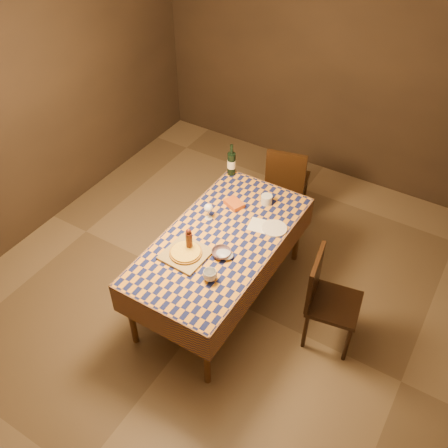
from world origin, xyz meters
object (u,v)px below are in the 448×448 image
at_px(dining_table, 221,245).
at_px(white_plate, 274,228).
at_px(cutting_board, 186,254).
at_px(bowl, 221,253).
at_px(wine_bottle, 231,163).
at_px(pizza, 186,252).
at_px(chair_far, 287,179).
at_px(chair_right, 326,296).

relative_size(dining_table, white_plate, 8.24).
relative_size(dining_table, cutting_board, 5.26).
xyz_separation_m(bowl, wine_bottle, (-0.52, 1.03, 0.10)).
bearing_deg(pizza, chair_far, 85.85).
bearing_deg(chair_right, pizza, -159.72).
height_order(cutting_board, pizza, pizza).
xyz_separation_m(wine_bottle, white_plate, (0.75, -0.51, -0.12)).
xyz_separation_m(wine_bottle, chair_right, (1.38, -0.77, -0.37)).
bearing_deg(cutting_board, wine_bottle, 102.59).
bearing_deg(chair_far, bowl, -85.19).
distance_m(pizza, chair_far, 1.73).
xyz_separation_m(dining_table, wine_bottle, (-0.41, 0.86, 0.20)).
xyz_separation_m(pizza, chair_far, (0.12, 1.70, -0.28)).
height_order(cutting_board, bowl, bowl).
distance_m(cutting_board, bowl, 0.30).
relative_size(cutting_board, white_plate, 1.57).
height_order(bowl, wine_bottle, wine_bottle).
xyz_separation_m(bowl, chair_right, (0.86, 0.26, -0.27)).
bearing_deg(pizza, white_plate, 54.53).
height_order(bowl, chair_far, chair_far).
relative_size(dining_table, chair_far, 1.98).
bearing_deg(chair_far, pizza, -94.15).
bearing_deg(bowl, dining_table, 122.60).
bearing_deg(dining_table, cutting_board, -113.81).
height_order(dining_table, pizza, pizza).
relative_size(bowl, chair_right, 0.18).
bearing_deg(white_plate, chair_right, -22.62).
bearing_deg(white_plate, pizza, -125.47).
bearing_deg(chair_right, dining_table, -174.88).
relative_size(chair_far, chair_right, 1.00).
relative_size(white_plate, chair_right, 0.24).
distance_m(dining_table, chair_right, 0.99).
height_order(pizza, bowl, bowl).
height_order(cutting_board, wine_bottle, wine_bottle).
distance_m(pizza, wine_bottle, 1.22).
distance_m(cutting_board, chair_right, 1.22).
bearing_deg(cutting_board, dining_table, 66.19).
distance_m(wine_bottle, white_plate, 0.91).
distance_m(pizza, bowl, 0.30).
distance_m(dining_table, wine_bottle, 0.97).
distance_m(chair_far, chair_right, 1.62).
relative_size(wine_bottle, chair_right, 0.36).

